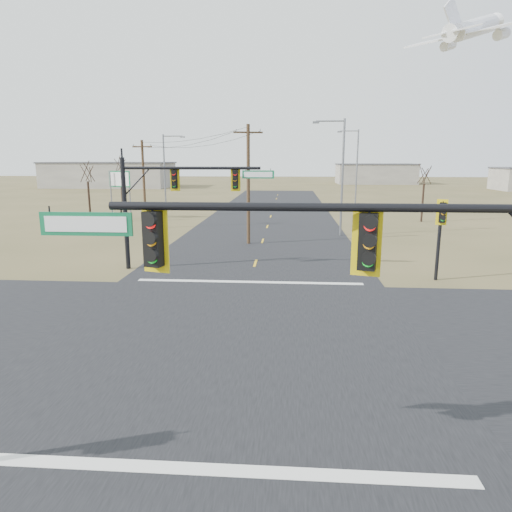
{
  "coord_description": "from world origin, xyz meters",
  "views": [
    {
      "loc": [
        2.04,
        -15.85,
        6.42
      ],
      "look_at": [
        0.83,
        1.0,
        2.83
      ],
      "focal_mm": 32.0,
      "sensor_mm": 36.0,
      "label": 1
    }
  ],
  "objects": [
    {
      "name": "streetlight_a",
      "position": [
        6.29,
        23.29,
        5.44
      ],
      "size": [
        2.69,
        0.25,
        9.69
      ],
      "rotation": [
        0.0,
        0.0,
        0.02
      ],
      "color": "slate",
      "rests_on": "ground"
    },
    {
      "name": "streetlight_b",
      "position": [
        10.87,
        47.25,
        5.78
      ],
      "size": [
        2.87,
        0.35,
        10.29
      ],
      "rotation": [
        0.0,
        0.0,
        -0.17
      ],
      "color": "slate",
      "rests_on": "ground"
    },
    {
      "name": "road_ew",
      "position": [
        0.0,
        0.0,
        0.01
      ],
      "size": [
        160.0,
        14.0,
        0.02
      ],
      "primitive_type": "cube",
      "color": "black",
      "rests_on": "ground"
    },
    {
      "name": "jet_airliner",
      "position": [
        35.25,
        76.41,
        29.81
      ],
      "size": [
        26.94,
        26.77,
        13.19
      ],
      "rotation": [
        0.0,
        -0.3,
        0.7
      ],
      "color": "white"
    },
    {
      "name": "bare_tree_a",
      "position": [
        -18.34,
        29.57,
        5.24
      ],
      "size": [
        3.58,
        3.58,
        6.62
      ],
      "rotation": [
        0.0,
        0.0,
        -0.43
      ],
      "color": "black",
      "rests_on": "ground"
    },
    {
      "name": "bare_tree_b",
      "position": [
        -20.66,
        45.11,
        5.82
      ],
      "size": [
        3.22,
        3.22,
        7.28
      ],
      "rotation": [
        0.0,
        0.0,
        -0.14
      ],
      "color": "black",
      "rests_on": "ground"
    },
    {
      "name": "mast_arm_near",
      "position": [
        3.45,
        -7.5,
        4.51
      ],
      "size": [
        10.32,
        0.54,
        6.16
      ],
      "rotation": [
        0.0,
        0.0,
        -0.29
      ],
      "color": "black",
      "rests_on": "ground"
    },
    {
      "name": "utility_pole_near",
      "position": [
        -1.03,
        18.82,
        4.67
      ],
      "size": [
        2.16,
        0.64,
        8.96
      ],
      "rotation": [
        0.0,
        0.0,
        0.24
      ],
      "color": "#47311E",
      "rests_on": "ground"
    },
    {
      "name": "utility_pole_far",
      "position": [
        -11.44,
        26.16,
        4.28
      ],
      "size": [
        1.96,
        0.59,
        8.14
      ],
      "rotation": [
        0.0,
        0.0,
        -0.24
      ],
      "color": "#47311E",
      "rests_on": "ground"
    },
    {
      "name": "stop_bar_near",
      "position": [
        0.0,
        -7.5,
        0.03
      ],
      "size": [
        12.0,
        0.4,
        0.01
      ],
      "primitive_type": "cube",
      "color": "silver",
      "rests_on": "road_ns"
    },
    {
      "name": "warehouse_left",
      "position": [
        -40.0,
        90.0,
        2.75
      ],
      "size": [
        28.0,
        14.0,
        5.5
      ],
      "primitive_type": "cube",
      "color": "#A7A294",
      "rests_on": "ground"
    },
    {
      "name": "ground",
      "position": [
        0.0,
        0.0,
        0.0
      ],
      "size": [
        320.0,
        320.0,
        0.0
      ],
      "primitive_type": "plane",
      "color": "brown",
      "rests_on": "ground"
    },
    {
      "name": "pedestal_signal_ne",
      "position": [
        10.07,
        8.61,
        3.21
      ],
      "size": [
        0.66,
        0.57,
        4.4
      ],
      "rotation": [
        0.0,
        0.0,
        -0.34
      ],
      "color": "black",
      "rests_on": "ground"
    },
    {
      "name": "streetlight_c",
      "position": [
        -11.93,
        36.01,
        5.14
      ],
      "size": [
        2.56,
        0.36,
        9.16
      ],
      "rotation": [
        0.0,
        0.0,
        -0.29
      ],
      "color": "slate",
      "rests_on": "ground"
    },
    {
      "name": "highway_sign",
      "position": [
        -16.26,
        32.86,
        3.74
      ],
      "size": [
        2.64,
        1.0,
        5.2
      ],
      "rotation": [
        0.0,
        0.0,
        -0.34
      ],
      "color": "slate",
      "rests_on": "ground"
    },
    {
      "name": "bare_tree_c",
      "position": [
        15.95,
        32.83,
        4.95
      ],
      "size": [
        3.42,
        3.42,
        6.31
      ],
      "rotation": [
        0.0,
        0.0,
        0.35
      ],
      "color": "black",
      "rests_on": "ground"
    },
    {
      "name": "mast_arm_far",
      "position": [
        -4.37,
        10.13,
        4.74
      ],
      "size": [
        8.83,
        0.47,
        6.53
      ],
      "rotation": [
        0.0,
        0.0,
        0.14
      ],
      "color": "black",
      "rests_on": "ground"
    },
    {
      "name": "stop_bar_far",
      "position": [
        0.0,
        7.5,
        0.03
      ],
      "size": [
        12.0,
        0.4,
        0.01
      ],
      "primitive_type": "cube",
      "color": "silver",
      "rests_on": "road_ns"
    },
    {
      "name": "road_ns",
      "position": [
        0.0,
        0.0,
        0.01
      ],
      "size": [
        14.0,
        160.0,
        0.02
      ],
      "primitive_type": "cube",
      "color": "black",
      "rests_on": "ground"
    },
    {
      "name": "warehouse_mid",
      "position": [
        25.0,
        110.0,
        2.5
      ],
      "size": [
        20.0,
        12.0,
        5.0
      ],
      "primitive_type": "cube",
      "color": "#A7A294",
      "rests_on": "ground"
    }
  ]
}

